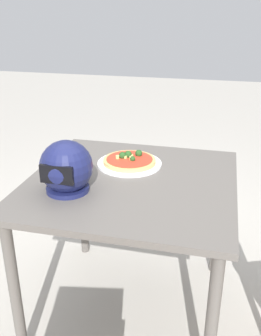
{
  "coord_description": "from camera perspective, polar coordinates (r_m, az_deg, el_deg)",
  "views": [
    {
      "loc": [
        -0.38,
        1.58,
        1.53
      ],
      "look_at": [
        0.03,
        -0.09,
        0.79
      ],
      "focal_mm": 40.75,
      "sensor_mm": 36.0,
      "label": 1
    }
  ],
  "objects": [
    {
      "name": "pizza_plate",
      "position": [
        1.96,
        -0.15,
        0.67
      ],
      "size": [
        0.33,
        0.33,
        0.01
      ],
      "primitive_type": "cylinder",
      "color": "white",
      "rests_on": "dining_table"
    },
    {
      "name": "ground_plane",
      "position": [
        2.23,
        0.14,
        -19.91
      ],
      "size": [
        14.0,
        14.0,
        0.0
      ],
      "primitive_type": "plane",
      "color": "#B2ADA3"
    },
    {
      "name": "dining_table",
      "position": [
        1.84,
        0.16,
        -4.41
      ],
      "size": [
        0.97,
        0.97,
        0.77
      ],
      "color": "#5B5651",
      "rests_on": "ground"
    },
    {
      "name": "pizza",
      "position": [
        1.95,
        -0.15,
        1.21
      ],
      "size": [
        0.27,
        0.27,
        0.05
      ],
      "color": "tan",
      "rests_on": "pizza_plate"
    },
    {
      "name": "motorcycle_helmet",
      "position": [
        1.67,
        -9.59,
        0.03
      ],
      "size": [
        0.23,
        0.23,
        0.23
      ],
      "color": "#191E4C",
      "rests_on": "dining_table"
    }
  ]
}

